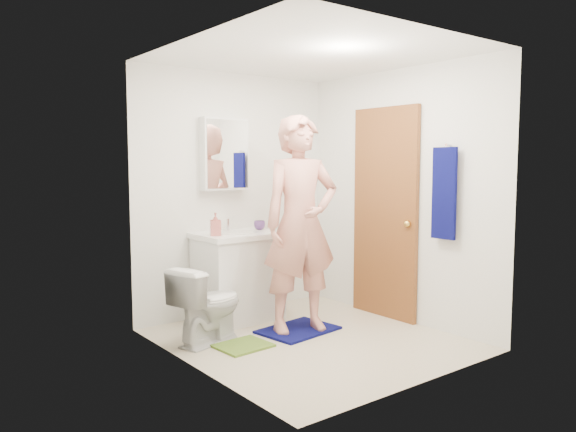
% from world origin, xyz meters
% --- Properties ---
extents(floor, '(2.20, 2.40, 0.02)m').
position_xyz_m(floor, '(0.00, 0.00, -0.01)').
color(floor, beige).
rests_on(floor, ground).
extents(ceiling, '(2.20, 2.40, 0.02)m').
position_xyz_m(ceiling, '(0.00, 0.00, 2.41)').
color(ceiling, white).
rests_on(ceiling, ground).
extents(wall_back, '(2.20, 0.02, 2.40)m').
position_xyz_m(wall_back, '(0.00, 1.21, 1.20)').
color(wall_back, white).
rests_on(wall_back, ground).
extents(wall_front, '(2.20, 0.02, 2.40)m').
position_xyz_m(wall_front, '(0.00, -1.21, 1.20)').
color(wall_front, white).
rests_on(wall_front, ground).
extents(wall_left, '(0.02, 2.40, 2.40)m').
position_xyz_m(wall_left, '(-1.11, 0.00, 1.20)').
color(wall_left, white).
rests_on(wall_left, ground).
extents(wall_right, '(0.02, 2.40, 2.40)m').
position_xyz_m(wall_right, '(1.11, 0.00, 1.20)').
color(wall_right, white).
rests_on(wall_right, ground).
extents(vanity_cabinet, '(0.75, 0.55, 0.80)m').
position_xyz_m(vanity_cabinet, '(-0.15, 0.91, 0.40)').
color(vanity_cabinet, white).
rests_on(vanity_cabinet, floor).
extents(countertop, '(0.79, 0.59, 0.05)m').
position_xyz_m(countertop, '(-0.15, 0.91, 0.83)').
color(countertop, white).
rests_on(countertop, vanity_cabinet).
extents(sink_basin, '(0.40, 0.40, 0.03)m').
position_xyz_m(sink_basin, '(-0.15, 0.91, 0.84)').
color(sink_basin, white).
rests_on(sink_basin, countertop).
extents(faucet, '(0.03, 0.03, 0.12)m').
position_xyz_m(faucet, '(-0.15, 1.09, 0.91)').
color(faucet, silver).
rests_on(faucet, countertop).
extents(medicine_cabinet, '(0.50, 0.12, 0.70)m').
position_xyz_m(medicine_cabinet, '(-0.15, 1.14, 1.60)').
color(medicine_cabinet, white).
rests_on(medicine_cabinet, wall_back).
extents(mirror_panel, '(0.46, 0.01, 0.66)m').
position_xyz_m(mirror_panel, '(-0.15, 1.08, 1.60)').
color(mirror_panel, white).
rests_on(mirror_panel, wall_back).
extents(door, '(0.05, 0.80, 2.05)m').
position_xyz_m(door, '(1.07, 0.15, 1.02)').
color(door, '#975729').
rests_on(door, ground).
extents(door_knob, '(0.07, 0.07, 0.07)m').
position_xyz_m(door_knob, '(1.03, -0.17, 0.95)').
color(door_knob, gold).
rests_on(door_knob, door).
extents(towel, '(0.03, 0.24, 0.80)m').
position_xyz_m(towel, '(1.03, -0.57, 1.25)').
color(towel, '#080A50').
rests_on(towel, wall_right).
extents(towel_hook, '(0.06, 0.02, 0.02)m').
position_xyz_m(towel_hook, '(1.07, -0.57, 1.67)').
color(towel_hook, silver).
rests_on(towel_hook, wall_right).
extents(toilet, '(0.73, 0.54, 0.66)m').
position_xyz_m(toilet, '(-0.73, 0.48, 0.33)').
color(toilet, white).
rests_on(toilet, floor).
extents(bath_mat, '(0.73, 0.57, 0.02)m').
position_xyz_m(bath_mat, '(0.07, 0.26, 0.01)').
color(bath_mat, '#080A50').
rests_on(bath_mat, floor).
extents(green_rug, '(0.44, 0.38, 0.02)m').
position_xyz_m(green_rug, '(-0.56, 0.20, 0.01)').
color(green_rug, olive).
rests_on(green_rug, floor).
extents(soap_dispenser, '(0.13, 0.13, 0.21)m').
position_xyz_m(soap_dispenser, '(-0.43, 0.85, 0.96)').
color(soap_dispenser, '#BF5F59').
rests_on(soap_dispenser, countertop).
extents(toothbrush_cup, '(0.14, 0.14, 0.09)m').
position_xyz_m(toothbrush_cup, '(0.15, 0.98, 0.89)').
color(toothbrush_cup, '#5E3A7F').
rests_on(toothbrush_cup, countertop).
extents(man, '(0.79, 0.62, 1.91)m').
position_xyz_m(man, '(0.08, 0.23, 0.98)').
color(man, tan).
rests_on(man, bath_mat).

